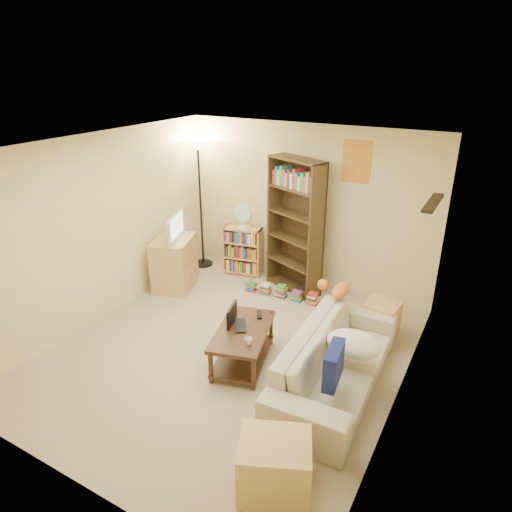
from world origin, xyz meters
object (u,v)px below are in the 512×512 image
tabby_cat (338,289)px  floor_lamp (199,168)px  coffee_table (243,341)px  tv_stand (174,263)px  tall_bookshelf (295,223)px  television (172,227)px  desk_fan (243,215)px  mug (248,341)px  short_bookshelf (243,251)px  laptop (244,325)px  end_cabinet (275,465)px  sofa (336,361)px  side_table (381,320)px

tabby_cat → floor_lamp: (-2.84, 1.12, 0.99)m
coffee_table → tv_stand: 2.30m
tall_bookshelf → television: bearing=-131.5°
tv_stand → desk_fan: bearing=31.5°
mug → tall_bookshelf: (-0.51, 2.27, 0.59)m
short_bookshelf → tall_bookshelf: bearing=-16.4°
television → tall_bookshelf: 1.86m
floor_lamp → laptop: bearing=-44.9°
tabby_cat → short_bookshelf: tabby_cat is taller
laptop → floor_lamp: 3.14m
desk_fan → end_cabinet: 4.25m
sofa → floor_lamp: (-3.15, 1.96, 1.40)m
coffee_table → floor_lamp: bearing=119.1°
laptop → tv_stand: bearing=26.1°
short_bookshelf → end_cabinet: size_ratio=1.38×
floor_lamp → short_bookshelf: bearing=2.8°
laptop → side_table: bearing=-78.1°
coffee_table → short_bookshelf: (-1.27, 2.13, 0.10)m
tabby_cat → side_table: tabby_cat is taller
mug → side_table: size_ratio=0.20×
laptop → desk_fan: size_ratio=0.88×
tabby_cat → television: bearing=175.3°
floor_lamp → end_cabinet: 4.92m
coffee_table → tv_stand: tv_stand is taller
tv_stand → tall_bookshelf: size_ratio=0.39×
side_table → tv_stand: bearing=-177.1°
laptop → end_cabinet: bearing=-175.1°
desk_fan → floor_lamp: (-0.83, 0.00, 0.68)m
desk_fan → side_table: desk_fan is taller
coffee_table → desk_fan: (-1.22, 2.09, 0.74)m
tabby_cat → coffee_table: 1.32m
side_table → floor_lamp: bearing=167.6°
tabby_cat → television: television is taller
tabby_cat → laptop: (-0.80, -0.91, -0.26)m
sofa → mug: sofa is taller
sofa → television: (-3.05, 1.06, 0.68)m
tabby_cat → coffee_table: bearing=-128.7°
sofa → end_cabinet: sofa is taller
laptop → floor_lamp: (-2.04, 2.03, 1.25)m
tv_stand → tabby_cat: bearing=-23.8°
tabby_cat → desk_fan: (-2.00, 1.12, 0.31)m
tv_stand → end_cabinet: size_ratio=1.36×
tabby_cat → tv_stand: tabby_cat is taller
end_cabinet → laptop: bearing=128.4°
desk_fan → side_table: size_ratio=0.89×
floor_lamp → side_table: bearing=-12.4°
mug → side_table: bearing=56.6°
laptop → tall_bookshelf: tall_bookshelf is taller
sofa → laptop: size_ratio=6.02×
television → end_cabinet: bearing=-148.9°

